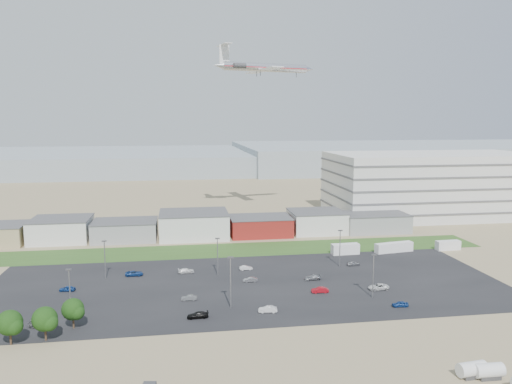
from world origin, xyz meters
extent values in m
plane|color=#8D7D5A|center=(0.00, 0.00, 0.00)|extent=(700.00, 700.00, 0.00)
cube|color=black|center=(5.00, 20.00, 0.01)|extent=(120.00, 50.00, 0.01)
cube|color=#31511E|center=(0.00, 52.00, 0.01)|extent=(160.00, 16.00, 0.02)
cube|color=silver|center=(90.00, 95.00, 12.50)|extent=(80.00, 40.00, 25.00)
imported|color=silver|center=(33.83, 12.18, 0.64)|extent=(4.75, 2.39, 1.29)
imported|color=maroon|center=(20.11, 12.22, 0.63)|extent=(3.87, 1.53, 1.25)
imported|color=navy|center=(34.14, 1.51, 0.57)|extent=(3.46, 1.70, 1.14)
imported|color=black|center=(-7.42, 1.93, 0.61)|extent=(4.24, 1.86, 1.21)
imported|color=#595B5E|center=(-8.90, 11.93, 0.54)|extent=(3.40, 1.46, 1.09)
imported|color=navy|center=(-35.91, 21.88, 0.59)|extent=(3.64, 1.84, 1.19)
imported|color=silver|center=(-9.19, 31.39, 0.59)|extent=(4.18, 2.06, 1.17)
imported|color=#A5A5AA|center=(5.80, 21.98, 0.55)|extent=(3.33, 1.17, 1.10)
imported|color=#A5A5AA|center=(34.66, 31.11, 0.57)|extent=(3.33, 1.34, 1.14)
imported|color=navy|center=(-21.96, 31.05, 0.61)|extent=(4.40, 2.12, 1.21)
imported|color=#595B5E|center=(-36.51, 2.17, 0.61)|extent=(4.39, 2.25, 1.22)
imported|color=silver|center=(6.06, 31.70, 0.55)|extent=(3.44, 1.50, 1.10)
imported|color=#A5A5AA|center=(20.85, 21.15, 0.60)|extent=(4.23, 1.99, 1.19)
imported|color=silver|center=(6.58, 2.74, 0.62)|extent=(3.90, 1.81, 1.24)
camera|label=1|loc=(-10.33, -91.26, 38.24)|focal=35.00mm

